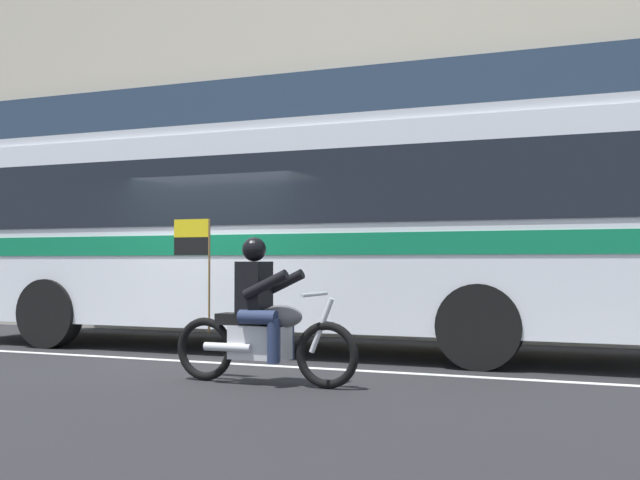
{
  "coord_description": "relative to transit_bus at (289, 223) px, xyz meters",
  "views": [
    {
      "loc": [
        5.54,
        -9.58,
        1.31
      ],
      "look_at": [
        1.81,
        -0.41,
        1.57
      ],
      "focal_mm": 44.61,
      "sensor_mm": 36.0,
      "label": 1
    }
  ],
  "objects": [
    {
      "name": "lane_center_stripe",
      "position": [
        -0.65,
        -1.79,
        -1.88
      ],
      "size": [
        26.6,
        0.14,
        0.01
      ],
      "primitive_type": "cube",
      "color": "silver",
      "rests_on": "ground_plane"
    },
    {
      "name": "ground_plane",
      "position": [
        -0.65,
        -1.19,
        -1.88
      ],
      "size": [
        60.0,
        60.0,
        0.0
      ],
      "primitive_type": "plane",
      "color": "black"
    },
    {
      "name": "fire_hydrant",
      "position": [
        0.93,
        3.07,
        -1.36
      ],
      "size": [
        0.22,
        0.3,
        0.75
      ],
      "color": "gold",
      "rests_on": "sidewalk_curb"
    },
    {
      "name": "motorcycle_with_rider",
      "position": [
        1.12,
        -3.17,
        -1.22
      ],
      "size": [
        2.2,
        0.64,
        1.78
      ],
      "color": "black",
      "rests_on": "ground_plane"
    },
    {
      "name": "sidewalk_curb",
      "position": [
        -0.65,
        3.91,
        -1.81
      ],
      "size": [
        28.0,
        3.8,
        0.15
      ],
      "primitive_type": "cube",
      "color": "#A39E93",
      "rests_on": "ground_plane"
    },
    {
      "name": "office_building_facade",
      "position": [
        -0.65,
        6.2,
        5.17
      ],
      "size": [
        28.0,
        0.89,
        14.1
      ],
      "color": "#B2A893",
      "rests_on": "ground_plane"
    },
    {
      "name": "transit_bus",
      "position": [
        0.0,
        0.0,
        0.0
      ],
      "size": [
        11.12,
        2.65,
        3.22
      ],
      "color": "silver",
      "rests_on": "ground_plane"
    }
  ]
}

